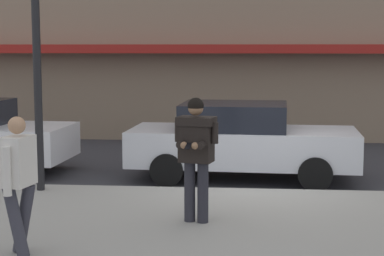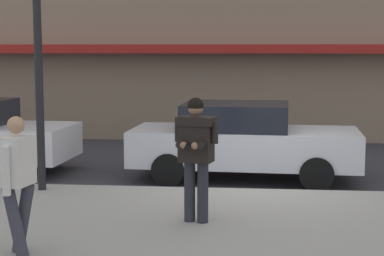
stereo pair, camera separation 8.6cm
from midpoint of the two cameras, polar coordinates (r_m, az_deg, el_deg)
ground_plane at (r=11.78m, az=5.34°, el=-5.82°), size 80.00×80.00×0.00m
sidewalk at (r=9.07m, az=11.83°, el=-9.48°), size 32.00×5.30×0.14m
curb_paint_line at (r=11.88m, az=10.19°, el=-5.78°), size 28.00×0.12×0.01m
parked_sedan_mid at (r=12.88m, az=4.18°, el=-1.11°), size 4.59×2.10×1.54m
man_texting_on_phone at (r=9.13m, az=0.09°, el=-1.61°), size 0.63×0.64×1.81m
pedestrian_in_light_coat at (r=7.99m, az=-15.46°, el=-4.21°), size 0.38×0.59×1.70m
street_lamp_post at (r=11.46m, az=-13.94°, el=9.45°), size 0.36×0.36×4.88m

